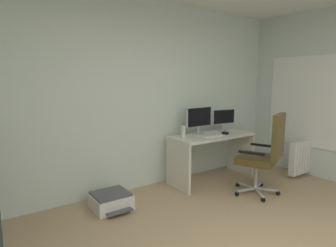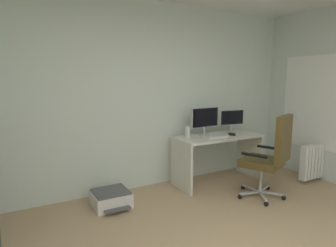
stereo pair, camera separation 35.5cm
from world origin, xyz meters
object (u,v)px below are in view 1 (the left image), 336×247
(desktop_speaker, at_px, (183,132))
(office_chair, at_px, (265,152))
(monitor_main, at_px, (199,118))
(monitor_secondary, at_px, (223,118))
(computer_mouse, at_px, (225,133))
(desk, at_px, (212,147))
(radiator, at_px, (305,156))
(printer, at_px, (111,201))
(keyboard, at_px, (212,136))

(desktop_speaker, xyz_separation_m, office_chair, (0.68, -0.92, -0.21))
(monitor_main, distance_m, desktop_speaker, 0.38)
(monitor_secondary, distance_m, office_chair, 1.04)
(office_chair, bearing_deg, computer_mouse, 89.43)
(desk, relative_size, radiator, 1.80)
(desktop_speaker, xyz_separation_m, printer, (-1.21, -0.12, -0.72))
(computer_mouse, relative_size, desktop_speaker, 0.59)
(monitor_main, bearing_deg, office_chair, -70.31)
(desk, bearing_deg, keyboard, -136.58)
(desktop_speaker, bearing_deg, computer_mouse, -13.92)
(desk, height_order, office_chair, office_chair)
(computer_mouse, bearing_deg, keyboard, -170.86)
(computer_mouse, bearing_deg, monitor_main, 155.04)
(monitor_main, distance_m, computer_mouse, 0.48)
(printer, height_order, radiator, radiator)
(monitor_main, height_order, radiator, monitor_main)
(monitor_main, height_order, monitor_secondary, monitor_main)
(monitor_secondary, distance_m, computer_mouse, 0.34)
(desk, bearing_deg, printer, -178.91)
(computer_mouse, bearing_deg, office_chair, -83.76)
(monitor_secondary, relative_size, computer_mouse, 4.35)
(printer, bearing_deg, keyboard, -2.42)
(monitor_main, relative_size, desktop_speaker, 2.98)
(desk, relative_size, printer, 2.69)
(monitor_main, relative_size, office_chair, 0.45)
(monitor_main, xyz_separation_m, keyboard, (0.06, -0.23, -0.24))
(desk, height_order, printer, desk)
(monitor_main, relative_size, keyboard, 1.49)
(desktop_speaker, distance_m, radiator, 2.12)
(monitor_main, height_order, keyboard, monitor_main)
(desktop_speaker, bearing_deg, office_chair, -53.35)
(radiator, bearing_deg, desk, 153.26)
(desktop_speaker, xyz_separation_m, radiator, (1.91, -0.79, -0.49))
(desktop_speaker, height_order, printer, desktop_speaker)
(office_chair, height_order, printer, office_chair)
(printer, bearing_deg, radiator, -12.27)
(printer, distance_m, radiator, 3.19)
(computer_mouse, xyz_separation_m, radiator, (1.22, -0.62, -0.43))
(computer_mouse, height_order, printer, computer_mouse)
(keyboard, distance_m, computer_mouse, 0.30)
(radiator, bearing_deg, monitor_secondary, 141.09)
(desk, height_order, monitor_main, monitor_main)
(monitor_secondary, xyz_separation_m, printer, (-2.07, -0.16, -0.85))
(computer_mouse, bearing_deg, radiator, -20.24)
(radiator, bearing_deg, keyboard, 158.08)
(monitor_main, bearing_deg, radiator, -28.15)
(monitor_main, xyz_separation_m, computer_mouse, (0.35, -0.22, -0.24))
(monitor_secondary, bearing_deg, monitor_main, -179.99)
(monitor_secondary, bearing_deg, keyboard, -154.00)
(monitor_secondary, distance_m, keyboard, 0.57)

